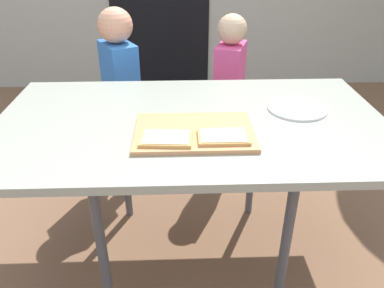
{
  "coord_description": "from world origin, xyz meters",
  "views": [
    {
      "loc": [
        -0.05,
        -1.33,
        1.37
      ],
      "look_at": [
        0.0,
        0.0,
        0.62
      ],
      "focal_mm": 35.88,
      "sensor_mm": 36.0,
      "label": 1
    }
  ],
  "objects_px": {
    "cutting_board": "(194,132)",
    "pizza_slice_near_right": "(223,137)",
    "child_left": "(121,88)",
    "child_right": "(229,90)",
    "pizza_slice_near_left": "(166,138)",
    "dining_table": "(191,130)",
    "plate_white_right": "(297,108)"
  },
  "relations": [
    {
      "from": "child_left",
      "to": "child_right",
      "type": "xyz_separation_m",
      "value": [
        0.61,
        0.06,
        -0.05
      ]
    },
    {
      "from": "pizza_slice_near_left",
      "to": "pizza_slice_near_right",
      "type": "bearing_deg",
      "value": 1.68
    },
    {
      "from": "dining_table",
      "to": "pizza_slice_near_right",
      "type": "distance_m",
      "value": 0.23
    },
    {
      "from": "dining_table",
      "to": "pizza_slice_near_right",
      "type": "relative_size",
      "value": 8.66
    },
    {
      "from": "cutting_board",
      "to": "child_left",
      "type": "height_order",
      "value": "child_left"
    },
    {
      "from": "plate_white_right",
      "to": "child_left",
      "type": "distance_m",
      "value": 1.01
    },
    {
      "from": "pizza_slice_near_right",
      "to": "child_left",
      "type": "height_order",
      "value": "child_left"
    },
    {
      "from": "pizza_slice_near_right",
      "to": "child_right",
      "type": "distance_m",
      "value": 0.96
    },
    {
      "from": "pizza_slice_near_right",
      "to": "plate_white_right",
      "type": "relative_size",
      "value": 0.73
    },
    {
      "from": "cutting_board",
      "to": "child_right",
      "type": "height_order",
      "value": "child_right"
    },
    {
      "from": "cutting_board",
      "to": "child_left",
      "type": "bearing_deg",
      "value": 114.81
    },
    {
      "from": "plate_white_right",
      "to": "dining_table",
      "type": "bearing_deg",
      "value": -170.0
    },
    {
      "from": "plate_white_right",
      "to": "child_left",
      "type": "bearing_deg",
      "value": 142.8
    },
    {
      "from": "cutting_board",
      "to": "child_left",
      "type": "xyz_separation_m",
      "value": [
        -0.37,
        0.8,
        -0.14
      ]
    },
    {
      "from": "child_left",
      "to": "plate_white_right",
      "type": "bearing_deg",
      "value": -37.2
    },
    {
      "from": "child_right",
      "to": "cutting_board",
      "type": "bearing_deg",
      "value": -105.39
    },
    {
      "from": "cutting_board",
      "to": "pizza_slice_near_right",
      "type": "xyz_separation_m",
      "value": [
        0.1,
        -0.07,
        0.02
      ]
    },
    {
      "from": "dining_table",
      "to": "child_right",
      "type": "relative_size",
      "value": 1.54
    },
    {
      "from": "child_left",
      "to": "child_right",
      "type": "bearing_deg",
      "value": 6.06
    },
    {
      "from": "pizza_slice_near_left",
      "to": "child_right",
      "type": "height_order",
      "value": "child_right"
    },
    {
      "from": "dining_table",
      "to": "child_left",
      "type": "xyz_separation_m",
      "value": [
        -0.36,
        0.68,
        -0.08
      ]
    },
    {
      "from": "child_left",
      "to": "pizza_slice_near_left",
      "type": "bearing_deg",
      "value": -72.65
    },
    {
      "from": "dining_table",
      "to": "cutting_board",
      "type": "relative_size",
      "value": 3.56
    },
    {
      "from": "child_left",
      "to": "cutting_board",
      "type": "bearing_deg",
      "value": -65.19
    },
    {
      "from": "dining_table",
      "to": "cutting_board",
      "type": "height_order",
      "value": "cutting_board"
    },
    {
      "from": "pizza_slice_near_left",
      "to": "child_left",
      "type": "relative_size",
      "value": 0.18
    },
    {
      "from": "pizza_slice_near_right",
      "to": "child_right",
      "type": "height_order",
      "value": "child_right"
    },
    {
      "from": "cutting_board",
      "to": "pizza_slice_near_right",
      "type": "relative_size",
      "value": 2.43
    },
    {
      "from": "dining_table",
      "to": "cutting_board",
      "type": "bearing_deg",
      "value": -86.86
    },
    {
      "from": "dining_table",
      "to": "child_right",
      "type": "height_order",
      "value": "child_right"
    },
    {
      "from": "child_right",
      "to": "pizza_slice_near_left",
      "type": "bearing_deg",
      "value": -109.73
    },
    {
      "from": "dining_table",
      "to": "pizza_slice_near_right",
      "type": "height_order",
      "value": "pizza_slice_near_right"
    }
  ]
}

